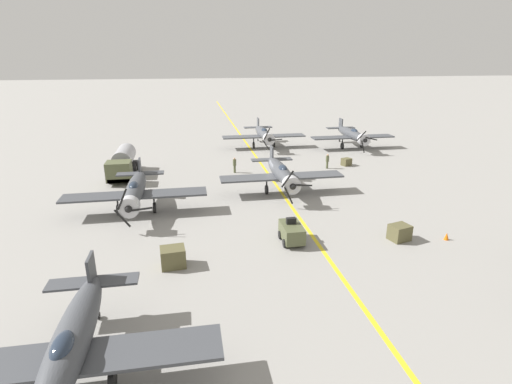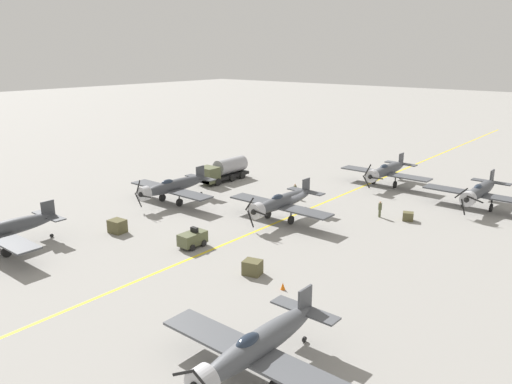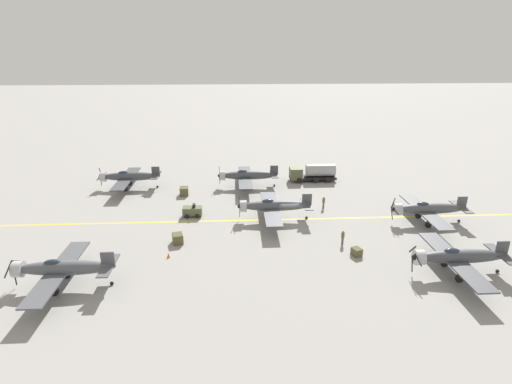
{
  "view_description": "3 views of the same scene",
  "coord_description": "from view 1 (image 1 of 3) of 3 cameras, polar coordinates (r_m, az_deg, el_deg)",
  "views": [
    {
      "loc": [
        8.84,
        38.71,
        12.96
      ],
      "look_at": [
        3.3,
        6.59,
        1.7
      ],
      "focal_mm": 28.0,
      "sensor_mm": 36.0,
      "label": 1
    },
    {
      "loc": [
        -29.58,
        42.06,
        17.08
      ],
      "look_at": [
        3.36,
        2.33,
        2.53
      ],
      "focal_mm": 35.0,
      "sensor_mm": 36.0,
      "label": 2
    },
    {
      "loc": [
        -49.23,
        7.11,
        22.24
      ],
      "look_at": [
        0.59,
        4.47,
        3.85
      ],
      "focal_mm": 28.0,
      "sensor_mm": 36.0,
      "label": 3
    }
  ],
  "objects": [
    {
      "name": "tow_tractor",
      "position": [
        29.13,
        5.12,
        -5.72
      ],
      "size": [
        1.57,
        2.6,
        1.79
      ],
      "color": "#515638",
      "rests_on": "ground"
    },
    {
      "name": "fuel_tanker",
      "position": [
        46.91,
        -18.48,
        3.93
      ],
      "size": [
        2.67,
        8.0,
        2.98
      ],
      "color": "black",
      "rests_on": "ground"
    },
    {
      "name": "supply_crate_mid_lane",
      "position": [
        26.47,
        -11.77,
        -9.1
      ],
      "size": [
        1.67,
        1.43,
        1.29
      ],
      "primitive_type": "cube",
      "rotation": [
        0.0,
        0.0,
        0.1
      ],
      "color": "brown",
      "rests_on": "ground"
    },
    {
      "name": "supply_crate_outboard",
      "position": [
        50.44,
        12.79,
        4.22
      ],
      "size": [
        1.33,
        1.23,
        0.9
      ],
      "primitive_type": "cube",
      "rotation": [
        0.0,
        0.0,
        0.38
      ],
      "color": "brown",
      "rests_on": "ground"
    },
    {
      "name": "ground_crew_inspecting",
      "position": [
        48.52,
        10.16,
        4.44
      ],
      "size": [
        0.39,
        0.39,
        1.77
      ],
      "color": "#515638",
      "rests_on": "ground"
    },
    {
      "name": "ground_crew_walking",
      "position": [
        46.08,
        -3.08,
        3.95
      ],
      "size": [
        0.39,
        0.39,
        1.79
      ],
      "color": "#515638",
      "rests_on": "ground"
    },
    {
      "name": "airplane_mid_center",
      "position": [
        39.15,
        3.6,
        2.78
      ],
      "size": [
        12.0,
        9.98,
        3.65
      ],
      "rotation": [
        0.0,
        0.0,
        -0.18
      ],
      "color": "#47494E",
      "rests_on": "ground"
    },
    {
      "name": "taxiway_stripe",
      "position": [
        41.77,
        2.93,
        0.96
      ],
      "size": [
        0.3,
        160.0,
        0.01
      ],
      "primitive_type": "cube",
      "color": "yellow",
      "rests_on": "ground"
    },
    {
      "name": "airplane_mid_right",
      "position": [
        35.49,
        -16.86,
        0.24
      ],
      "size": [
        12.0,
        9.98,
        3.67
      ],
      "rotation": [
        0.0,
        0.0,
        0.17
      ],
      "color": "#404348",
      "rests_on": "ground"
    },
    {
      "name": "airplane_near_center",
      "position": [
        58.8,
        1.06,
        8.32
      ],
      "size": [
        12.0,
        9.98,
        3.65
      ],
      "rotation": [
        0.0,
        0.0,
        -0.03
      ],
      "color": "#4B4D53",
      "rests_on": "ground"
    },
    {
      "name": "airplane_near_left",
      "position": [
        59.9,
        13.53,
        8.0
      ],
      "size": [
        12.0,
        9.98,
        3.65
      ],
      "rotation": [
        0.0,
        0.0,
        0.15
      ],
      "color": "#43464B",
      "rests_on": "ground"
    },
    {
      "name": "traffic_cone",
      "position": [
        32.74,
        25.57,
        -5.73
      ],
      "size": [
        0.36,
        0.36,
        0.55
      ],
      "primitive_type": "cone",
      "color": "orange",
      "rests_on": "ground"
    },
    {
      "name": "airplane_far_right",
      "position": [
        18.48,
        -25.06,
        -19.37
      ],
      "size": [
        12.0,
        9.98,
        3.65
      ],
      "rotation": [
        0.0,
        0.0,
        -0.02
      ],
      "color": "#414348",
      "rests_on": "ground"
    },
    {
      "name": "ground_plane",
      "position": [
        41.77,
        2.93,
        0.96
      ],
      "size": [
        400.0,
        400.0,
        0.0
      ],
      "primitive_type": "plane",
      "color": "gray"
    },
    {
      "name": "supply_crate_by_tanker",
      "position": [
        31.27,
        19.82,
        -5.46
      ],
      "size": [
        1.66,
        1.49,
        1.17
      ],
      "primitive_type": "cube",
      "rotation": [
        0.0,
        0.0,
        0.27
      ],
      "color": "brown",
      "rests_on": "ground"
    }
  ]
}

